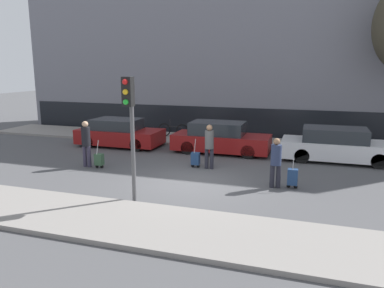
% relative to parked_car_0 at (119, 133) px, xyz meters
% --- Properties ---
extents(ground_plane, '(80.00, 80.00, 0.00)m').
position_rel_parked_car_0_xyz_m(ground_plane, '(5.22, -4.59, -0.64)').
color(ground_plane, '#4C4C4F').
extents(sidewalk_near, '(28.00, 2.50, 0.12)m').
position_rel_parked_car_0_xyz_m(sidewalk_near, '(5.22, -8.34, -0.58)').
color(sidewalk_near, gray).
rests_on(sidewalk_near, ground_plane).
extents(sidewalk_far, '(28.00, 3.00, 0.12)m').
position_rel_parked_car_0_xyz_m(sidewalk_far, '(5.22, 2.41, -0.58)').
color(sidewalk_far, gray).
rests_on(sidewalk_far, ground_plane).
extents(building_facade, '(28.00, 2.92, 12.19)m').
position_rel_parked_car_0_xyz_m(building_facade, '(5.22, 6.05, 5.44)').
color(building_facade, slate).
rests_on(building_facade, ground_plane).
extents(parked_car_0, '(4.13, 1.87, 1.35)m').
position_rel_parked_car_0_xyz_m(parked_car_0, '(0.00, 0.00, 0.00)').
color(parked_car_0, maroon).
rests_on(parked_car_0, ground_plane).
extents(parked_car_1, '(4.38, 1.72, 1.41)m').
position_rel_parked_car_0_xyz_m(parked_car_1, '(5.09, 0.13, 0.02)').
color(parked_car_1, maroon).
rests_on(parked_car_1, ground_plane).
extents(parked_car_2, '(4.59, 1.82, 1.39)m').
position_rel_parked_car_0_xyz_m(parked_car_2, '(10.08, 0.13, 0.01)').
color(parked_car_2, silver).
rests_on(parked_car_2, ground_plane).
extents(pedestrian_left, '(0.35, 0.34, 1.81)m').
position_rel_parked_car_0_xyz_m(pedestrian_left, '(0.71, -3.89, 0.40)').
color(pedestrian_left, '#383347').
rests_on(pedestrian_left, ground_plane).
extents(trolley_left, '(0.34, 0.29, 1.10)m').
position_rel_parked_car_0_xyz_m(trolley_left, '(1.26, -3.91, -0.30)').
color(trolley_left, '#335138').
rests_on(trolley_left, ground_plane).
extents(pedestrian_center, '(0.35, 0.34, 1.72)m').
position_rel_parked_car_0_xyz_m(pedestrian_center, '(5.34, -2.68, 0.34)').
color(pedestrian_center, '#23232D').
rests_on(pedestrian_center, ground_plane).
extents(trolley_center, '(0.34, 0.29, 1.14)m').
position_rel_parked_car_0_xyz_m(trolley_center, '(4.79, -2.69, -0.28)').
color(trolley_center, navy).
rests_on(trolley_center, ground_plane).
extents(pedestrian_right, '(0.35, 0.34, 1.64)m').
position_rel_parked_car_0_xyz_m(pedestrian_right, '(8.00, -4.25, 0.29)').
color(pedestrian_right, '#23232D').
rests_on(pedestrian_right, ground_plane).
extents(trolley_right, '(0.34, 0.29, 1.18)m').
position_rel_parked_car_0_xyz_m(trolley_right, '(8.54, -4.14, -0.26)').
color(trolley_right, navy).
rests_on(trolley_right, ground_plane).
extents(traffic_light, '(0.28, 0.47, 3.60)m').
position_rel_parked_car_0_xyz_m(traffic_light, '(4.24, -6.95, 1.94)').
color(traffic_light, '#515154').
rests_on(traffic_light, ground_plane).
extents(parked_bicycle, '(1.77, 0.06, 0.96)m').
position_rel_parked_car_0_xyz_m(parked_bicycle, '(1.87, 2.56, -0.15)').
color(parked_bicycle, black).
rests_on(parked_bicycle, sidewalk_far).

